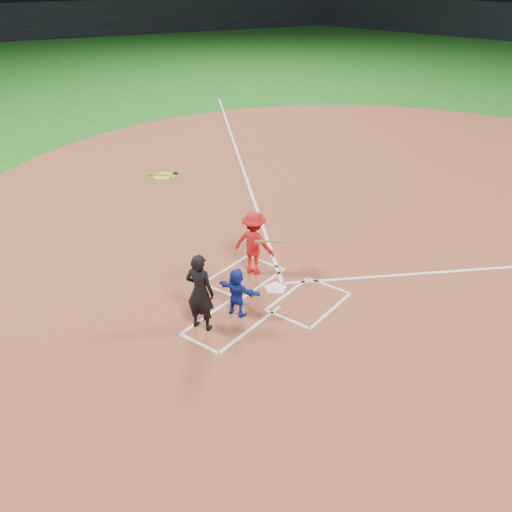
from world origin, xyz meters
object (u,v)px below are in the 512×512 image
Objects in this scene: home_plate at (275,288)px; catcher at (237,292)px; on_deck_circle at (164,176)px; umpire at (200,292)px; batter_at_plate at (254,243)px.

catcher is (-0.06, -1.43, 0.58)m from home_plate.
umpire reaches higher than on_deck_circle.
home_plate is 8.80m from on_deck_circle.
on_deck_circle is 1.45× the size of catcher.
umpire is at bearing -39.86° from on_deck_circle.
on_deck_circle is at bearing -26.70° from home_plate.
catcher is (7.80, -5.39, 0.58)m from on_deck_circle.
home_plate reaches higher than on_deck_circle.
umpire is (-0.30, -0.87, 0.32)m from catcher.
home_plate is 0.33× the size of umpire.
catcher is at bearing 87.65° from home_plate.
umpire is 2.69m from batter_at_plate.
batter_at_plate is at bearing -90.72° from umpire.
on_deck_circle is at bearing 152.43° from batter_at_plate.
umpire reaches higher than catcher.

